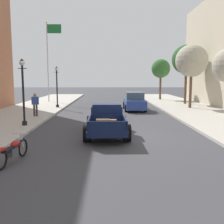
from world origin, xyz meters
name	(u,v)px	position (x,y,z in m)	size (l,w,h in m)	color
ground_plane	(115,136)	(0.00, 0.00, 0.00)	(140.00, 140.00, 0.00)	#3D3D42
hotrod_truck_navy	(107,120)	(-0.40, 0.30, 0.75)	(2.25, 4.97, 1.58)	#0F1938
motorcycle_parked	(13,150)	(-3.59, -4.21, 0.44)	(0.62, 2.11, 0.93)	black
car_background_blue	(134,102)	(2.05, 10.43, 0.77)	(1.89, 4.31, 1.65)	#284293
pedestrian_sidewalk_left	(35,103)	(-5.59, 5.89, 1.09)	(0.53, 0.22, 1.65)	#333338
street_lamp_near	(23,87)	(-5.22, 2.19, 2.39)	(0.50, 0.32, 3.85)	black
street_lamp_far	(57,84)	(-5.13, 11.71, 2.39)	(0.50, 0.32, 3.85)	black
flagpole	(49,53)	(-7.11, 17.93, 5.77)	(1.74, 0.16, 9.16)	#B2B2B7
street_tree_second	(192,61)	(7.32, 11.12, 4.44)	(2.94, 2.94, 5.78)	brown
street_tree_third	(186,60)	(8.01, 15.01, 4.83)	(3.07, 3.07, 6.24)	brown
street_tree_farthest	(161,69)	(6.43, 20.70, 4.07)	(2.39, 2.39, 5.15)	brown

